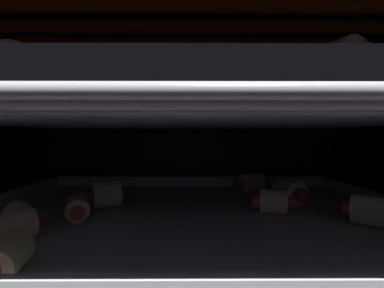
% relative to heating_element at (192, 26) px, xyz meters
% --- Properties ---
extents(oven_wall_back, '(0.62, 0.01, 0.36)m').
position_rel_heating_element_xyz_m(oven_wall_back, '(0.00, 0.24, -0.16)').
color(oven_wall_back, black).
rests_on(oven_wall_back, ground_plane).
extents(oven_ceiling, '(0.62, 0.49, 0.01)m').
position_rel_heating_element_xyz_m(oven_ceiling, '(0.00, 0.00, 0.03)').
color(oven_ceiling, black).
extents(heating_element, '(0.47, 0.22, 0.02)m').
position_rel_heating_element_xyz_m(heating_element, '(0.00, 0.00, 0.00)').
color(heating_element, '#F25919').
extents(oven_rack_lower, '(0.56, 0.46, 0.01)m').
position_rel_heating_element_xyz_m(oven_rack_lower, '(0.00, 0.00, -0.24)').
color(oven_rack_lower, '#B7B7BC').
extents(baking_tray_lower, '(0.50, 0.36, 0.03)m').
position_rel_heating_element_xyz_m(baking_tray_lower, '(0.00, 0.00, -0.22)').
color(baking_tray_lower, silver).
rests_on(baking_tray_lower, oven_rack_lower).
extents(pig_in_blanket_lower_0, '(0.04, 0.04, 0.03)m').
position_rel_heating_element_xyz_m(pig_in_blanket_lower_0, '(0.18, -0.04, -0.21)').
color(pig_in_blanket_lower_0, beige).
rests_on(pig_in_blanket_lower_0, baking_tray_lower).
extents(pig_in_blanket_lower_1, '(0.04, 0.06, 0.03)m').
position_rel_heating_element_xyz_m(pig_in_blanket_lower_1, '(-0.16, -0.09, -0.21)').
color(pig_in_blanket_lower_1, beige).
rests_on(pig_in_blanket_lower_1, baking_tray_lower).
extents(pig_in_blanket_lower_2, '(0.06, 0.04, 0.03)m').
position_rel_heating_element_xyz_m(pig_in_blanket_lower_2, '(0.10, 0.13, -0.21)').
color(pig_in_blanket_lower_2, beige).
rests_on(pig_in_blanket_lower_2, baking_tray_lower).
extents(pig_in_blanket_lower_3, '(0.04, 0.06, 0.03)m').
position_rel_heating_element_xyz_m(pig_in_blanket_lower_3, '(0.13, 0.04, -0.20)').
color(pig_in_blanket_lower_3, beige).
rests_on(pig_in_blanket_lower_3, baking_tray_lower).
extents(pig_in_blanket_lower_4, '(0.04, 0.04, 0.03)m').
position_rel_heating_element_xyz_m(pig_in_blanket_lower_4, '(-0.17, -0.05, -0.21)').
color(pig_in_blanket_lower_4, beige).
rests_on(pig_in_blanket_lower_4, baking_tray_lower).
extents(pig_in_blanket_lower_5, '(0.05, 0.04, 0.03)m').
position_rel_heating_element_xyz_m(pig_in_blanket_lower_5, '(0.10, -0.00, -0.21)').
color(pig_in_blanket_lower_5, beige).
rests_on(pig_in_blanket_lower_5, baking_tray_lower).
extents(pig_in_blanket_lower_7, '(0.05, 0.04, 0.03)m').
position_rel_heating_element_xyz_m(pig_in_blanket_lower_7, '(-0.11, 0.03, -0.20)').
color(pig_in_blanket_lower_7, beige).
rests_on(pig_in_blanket_lower_7, baking_tray_lower).
extents(pig_in_blanket_lower_9, '(0.03, 0.05, 0.02)m').
position_rel_heating_element_xyz_m(pig_in_blanket_lower_9, '(-0.12, -0.14, -0.21)').
color(pig_in_blanket_lower_9, beige).
rests_on(pig_in_blanket_lower_9, baking_tray_lower).
extents(pig_in_blanket_lower_10, '(0.04, 0.05, 0.02)m').
position_rel_heating_element_xyz_m(pig_in_blanket_lower_10, '(-0.13, -0.02, -0.21)').
color(pig_in_blanket_lower_10, beige).
rests_on(pig_in_blanket_lower_10, baking_tray_lower).
extents(oven_rack_upper, '(0.56, 0.46, 0.01)m').
position_rel_heating_element_xyz_m(oven_rack_upper, '(0.00, -0.00, -0.11)').
color(oven_rack_upper, '#B7B7BC').
extents(baking_tray_upper, '(0.50, 0.36, 0.02)m').
position_rel_heating_element_xyz_m(baking_tray_upper, '(0.00, 0.00, -0.10)').
color(baking_tray_upper, '#4C4C51').
rests_on(baking_tray_upper, oven_rack_upper).
extents(pig_in_blanket_upper_0, '(0.04, 0.06, 0.03)m').
position_rel_heating_element_xyz_m(pig_in_blanket_upper_0, '(-0.13, -0.12, -0.08)').
color(pig_in_blanket_upper_0, beige).
rests_on(pig_in_blanket_upper_0, baking_tray_upper).
extents(pig_in_blanket_upper_1, '(0.04, 0.06, 0.03)m').
position_rel_heating_element_xyz_m(pig_in_blanket_upper_1, '(0.08, 0.04, -0.08)').
color(pig_in_blanket_upper_1, beige).
rests_on(pig_in_blanket_upper_1, baking_tray_upper).
extents(pig_in_blanket_upper_3, '(0.06, 0.04, 0.03)m').
position_rel_heating_element_xyz_m(pig_in_blanket_upper_3, '(-0.12, -0.01, -0.08)').
color(pig_in_blanket_upper_3, beige).
rests_on(pig_in_blanket_upper_3, baking_tray_upper).
extents(pig_in_blanket_upper_4, '(0.06, 0.04, 0.03)m').
position_rel_heating_element_xyz_m(pig_in_blanket_upper_4, '(-0.11, 0.07, -0.08)').
color(pig_in_blanket_upper_4, beige).
rests_on(pig_in_blanket_upper_4, baking_tray_upper).
extents(pig_in_blanket_upper_6, '(0.04, 0.05, 0.03)m').
position_rel_heating_element_xyz_m(pig_in_blanket_upper_6, '(0.10, -0.13, -0.08)').
color(pig_in_blanket_upper_6, beige).
rests_on(pig_in_blanket_upper_6, baking_tray_upper).
extents(pig_in_blanket_upper_7, '(0.03, 0.05, 0.03)m').
position_rel_heating_element_xyz_m(pig_in_blanket_upper_7, '(0.02, -0.12, -0.08)').
color(pig_in_blanket_upper_7, beige).
rests_on(pig_in_blanket_upper_7, baking_tray_upper).
extents(pig_in_blanket_upper_8, '(0.05, 0.03, 0.03)m').
position_rel_heating_element_xyz_m(pig_in_blanket_upper_8, '(-0.20, 0.03, -0.08)').
color(pig_in_blanket_upper_8, beige).
rests_on(pig_in_blanket_upper_8, baking_tray_upper).
extents(pig_in_blanket_upper_9, '(0.06, 0.04, 0.03)m').
position_rel_heating_element_xyz_m(pig_in_blanket_upper_9, '(0.12, -0.02, -0.08)').
color(pig_in_blanket_upper_9, beige).
rests_on(pig_in_blanket_upper_9, baking_tray_upper).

